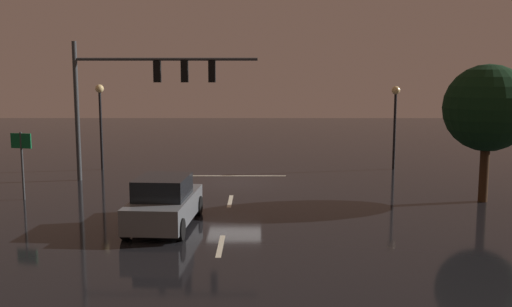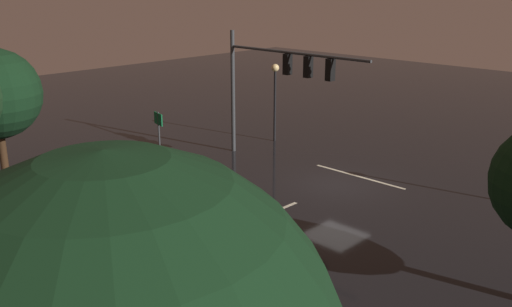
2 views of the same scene
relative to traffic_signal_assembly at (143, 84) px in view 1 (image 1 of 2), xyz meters
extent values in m
plane|color=black|center=(-4.26, 0.56, -4.59)|extent=(80.00, 80.00, 0.00)
cylinder|color=#383A3D|center=(3.15, 0.02, -1.32)|extent=(0.22, 0.22, 6.54)
cylinder|color=#383A3D|center=(-1.10, 0.02, 1.12)|extent=(8.50, 0.14, 0.14)
cube|color=black|center=(-0.67, 0.02, 0.55)|extent=(0.32, 0.36, 1.00)
sphere|color=black|center=(-0.67, -0.17, 0.87)|extent=(0.20, 0.20, 0.20)
sphere|color=black|center=(-0.67, -0.17, 0.55)|extent=(0.20, 0.20, 0.20)
sphere|color=#19F24C|center=(-0.67, -0.17, 0.23)|extent=(0.20, 0.20, 0.20)
cube|color=black|center=(-1.95, 0.02, 0.55)|extent=(0.32, 0.36, 1.00)
sphere|color=black|center=(-1.95, -0.17, 0.87)|extent=(0.20, 0.20, 0.20)
sphere|color=black|center=(-1.95, -0.17, 0.55)|extent=(0.20, 0.20, 0.20)
sphere|color=#19F24C|center=(-1.95, -0.17, 0.23)|extent=(0.20, 0.20, 0.20)
cube|color=black|center=(-3.22, 0.02, 0.55)|extent=(0.32, 0.36, 1.00)
sphere|color=black|center=(-3.22, -0.17, 0.87)|extent=(0.20, 0.20, 0.20)
sphere|color=black|center=(-3.22, -0.17, 0.55)|extent=(0.20, 0.20, 0.20)
sphere|color=#19F24C|center=(-3.22, -0.17, 0.23)|extent=(0.20, 0.20, 0.20)
cube|color=beige|center=(-4.26, 4.56, -4.58)|extent=(0.16, 2.20, 0.01)
cube|color=beige|center=(-4.26, 10.56, -4.58)|extent=(0.16, 2.20, 0.01)
cube|color=beige|center=(-4.26, -1.18, -4.58)|extent=(5.00, 0.16, 0.01)
cube|color=slate|center=(-2.27, 8.33, -3.97)|extent=(2.10, 4.42, 0.80)
cube|color=black|center=(-2.25, 8.53, -3.23)|extent=(1.74, 2.21, 0.68)
cylinder|color=black|center=(-1.54, 6.67, -4.25)|extent=(0.27, 0.69, 0.68)
cylinder|color=black|center=(-3.22, 6.79, -4.25)|extent=(0.27, 0.69, 0.68)
cylinder|color=black|center=(-1.32, 9.86, -4.25)|extent=(0.27, 0.69, 0.68)
cylinder|color=black|center=(-2.99, 9.98, -4.25)|extent=(0.27, 0.69, 0.68)
sphere|color=#F9EFC6|center=(-1.77, 6.17, -3.92)|extent=(0.20, 0.20, 0.20)
sphere|color=#F9EFC6|center=(-3.06, 6.26, -3.92)|extent=(0.20, 0.20, 0.20)
cylinder|color=black|center=(-12.59, -3.22, -2.58)|extent=(0.14, 0.14, 4.01)
sphere|color=#F9D88C|center=(-12.59, -3.22, -0.40)|extent=(0.44, 0.44, 0.44)
cylinder|color=black|center=(2.89, -3.05, -2.54)|extent=(0.14, 0.14, 4.10)
sphere|color=#F9D88C|center=(2.89, -3.05, -0.31)|extent=(0.44, 0.44, 0.44)
cylinder|color=#383A3D|center=(4.07, 4.29, -3.22)|extent=(0.09, 0.09, 2.74)
cube|color=#0F6033|center=(4.07, 4.29, -2.20)|extent=(0.89, 0.27, 0.60)
cylinder|color=#382314|center=(-14.29, 4.60, -3.37)|extent=(0.36, 0.36, 2.45)
sphere|color=black|center=(-14.29, 4.60, -0.87)|extent=(3.39, 3.39, 3.39)
camera|label=1|loc=(-5.35, 26.82, 0.41)|focal=40.08mm
camera|label=2|loc=(-18.52, 20.63, 4.39)|focal=39.72mm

